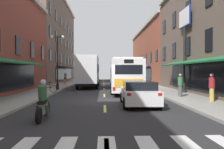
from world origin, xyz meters
name	(u,v)px	position (x,y,z in m)	size (l,w,h in m)	color
ground_plane	(105,101)	(0.00, 0.00, -0.05)	(34.80, 80.00, 0.10)	#28282B
lane_centre_dashes	(105,100)	(0.00, -0.25, 0.00)	(0.14, 73.90, 0.01)	#DBCC4C
sidewalk_left	(18,99)	(-5.90, 0.00, 0.07)	(3.00, 80.00, 0.14)	gray
sidewalk_right	(188,99)	(5.90, 0.00, 0.07)	(3.00, 80.00, 0.14)	gray
billboard_sign	(184,30)	(7.05, 3.84, 5.67)	(0.40, 2.44, 7.40)	black
transit_bus	(123,75)	(1.95, 7.26, 1.63)	(2.87, 12.56, 3.10)	silver
box_truck	(88,72)	(-1.89, 11.40, 1.95)	(2.57, 8.10, 3.75)	white
sedan_near	(139,93)	(1.98, -2.53, 0.72)	(2.09, 4.32, 1.42)	silver
sedan_mid	(92,79)	(-2.04, 21.72, 0.71)	(1.97, 4.47, 1.39)	navy
motorcycle_rider	(43,103)	(-2.56, -6.18, 0.71)	(0.62, 2.07, 1.66)	black
bicycle_near	(48,88)	(-4.95, 4.15, 0.50)	(1.69, 0.53, 0.91)	black
pedestrian_near	(65,78)	(-5.35, 15.43, 1.04)	(0.36, 0.51, 1.70)	#B29947
pedestrian_mid	(180,85)	(5.57, 0.66, 1.01)	(0.36, 0.36, 1.69)	#4C4C51
pedestrian_far	(212,87)	(6.57, -2.05, 1.03)	(0.36, 0.36, 1.74)	#B29947
street_lamp_twin	(57,60)	(-4.73, 7.20, 3.18)	(1.42, 0.32, 5.49)	black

